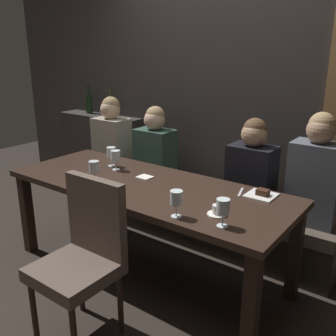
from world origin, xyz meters
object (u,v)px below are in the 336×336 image
object	(u,v)px
dessert_plate	(262,194)
fork_on_table	(241,192)
wine_glass_far_right	(94,167)
wine_glass_center_back	(111,153)
espresso_cup	(217,211)
dining_table	(146,195)
chair_near_side	(84,250)
diner_redhead	(112,137)
diner_far_end	(252,167)
diner_bearded	(155,147)
wine_bottle_pale_label	(110,106)
wine_glass_near_right	(223,208)
wine_glass_center_front	(176,199)
banquette_bench	(195,215)
wine_bottle_dark_red	(89,103)
wine_glass_near_left	(116,156)
diner_near_end	(316,172)

from	to	relation	value
dessert_plate	fork_on_table	world-z (taller)	dessert_plate
wine_glass_far_right	wine_glass_center_back	xyz separation A→B (m)	(-0.19, 0.37, 0.00)
wine_glass_far_right	espresso_cup	world-z (taller)	wine_glass_far_right
dessert_plate	dining_table	bearing A→B (deg)	-160.46
chair_near_side	diner_redhead	world-z (taller)	diner_redhead
diner_far_end	espresso_cup	distance (m)	0.87
diner_bearded	wine_bottle_pale_label	xyz separation A→B (m)	(-0.92, 0.35, 0.27)
diner_far_end	wine_glass_near_right	bearing A→B (deg)	-74.41
chair_near_side	dessert_plate	world-z (taller)	chair_near_side
diner_redhead	wine_glass_far_right	world-z (taller)	diner_redhead
dining_table	wine_glass_center_front	size ratio (longest dim) A/B	13.41
chair_near_side	diner_far_end	world-z (taller)	diner_far_end
diner_redhead	wine_glass_near_right	xyz separation A→B (m)	(1.83, -0.98, 0.03)
diner_far_end	wine_bottle_pale_label	size ratio (longest dim) A/B	2.26
diner_far_end	fork_on_table	size ratio (longest dim) A/B	4.33
banquette_bench	dessert_plate	xyz separation A→B (m)	(0.79, -0.42, 0.53)
banquette_bench	chair_near_side	size ratio (longest dim) A/B	2.55
chair_near_side	wine_bottle_dark_red	world-z (taller)	wine_bottle_dark_red
diner_redhead	wine_bottle_pale_label	bearing A→B (deg)	134.84
chair_near_side	wine_bottle_dark_red	distance (m)	2.64
wine_bottle_pale_label	wine_glass_near_left	xyz separation A→B (m)	(0.99, -0.95, -0.21)
diner_far_end	fork_on_table	world-z (taller)	diner_far_end
dining_table	wine_bottle_pale_label	size ratio (longest dim) A/B	6.75
banquette_bench	wine_glass_far_right	distance (m)	1.14
chair_near_side	diner_near_end	world-z (taller)	diner_near_end
diner_bearded	wine_bottle_dark_red	distance (m)	1.34
diner_redhead	wine_bottle_pale_label	distance (m)	0.57
diner_bearded	diner_far_end	distance (m)	1.01
dining_table	diner_bearded	bearing A→B (deg)	123.91
chair_near_side	wine_glass_near_right	world-z (taller)	chair_near_side
diner_redhead	espresso_cup	distance (m)	1.94
diner_near_end	wine_glass_far_right	distance (m)	1.62
espresso_cup	wine_glass_near_right	bearing A→B (deg)	-49.51
wine_glass_far_right	diner_far_end	bearing A→B (deg)	46.11
wine_glass_far_right	espresso_cup	bearing A→B (deg)	1.87
wine_glass_near_right	wine_glass_center_back	world-z (taller)	same
banquette_bench	chair_near_side	bearing A→B (deg)	-85.01
diner_far_end	wine_glass_far_right	distance (m)	1.23
wine_glass_near_left	dining_table	bearing A→B (deg)	-15.48
diner_redhead	wine_glass_near_right	distance (m)	2.08
diner_far_end	diner_near_end	size ratio (longest dim) A/B	0.89
diner_far_end	wine_bottle_dark_red	xyz separation A→B (m)	(-2.28, 0.38, 0.27)
dessert_plate	diner_near_end	bearing A→B (deg)	62.79
dining_table	banquette_bench	distance (m)	0.82
diner_bearded	dessert_plate	size ratio (longest dim) A/B	3.87
wine_glass_near_right	wine_glass_center_back	size ratio (longest dim) A/B	1.00
wine_bottle_dark_red	fork_on_table	world-z (taller)	wine_bottle_dark_red
wine_bottle_pale_label	fork_on_table	xyz separation A→B (m)	(2.04, -0.81, -0.33)
banquette_bench	wine_glass_far_right	bearing A→B (deg)	-109.93
diner_bearded	diner_near_end	world-z (taller)	diner_near_end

